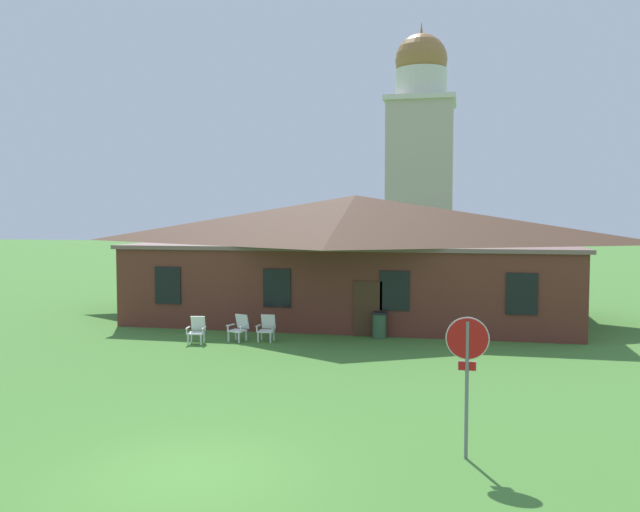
% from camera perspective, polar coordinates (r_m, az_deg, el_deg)
% --- Properties ---
extents(ground_plane, '(200.00, 200.00, 0.00)m').
position_cam_1_polar(ground_plane, '(12.35, -11.51, -18.22)').
color(ground_plane, '#477F33').
extents(brick_building, '(18.99, 10.40, 5.49)m').
position_cam_1_polar(brick_building, '(29.76, 3.11, 0.13)').
color(brick_building, brown).
rests_on(brick_building, ground).
extents(dome_tower, '(5.18, 5.18, 18.98)m').
position_cam_1_polar(dome_tower, '(50.25, 8.74, 8.18)').
color(dome_tower, '#BCB29E').
rests_on(dome_tower, ground).
extents(stop_sign, '(0.81, 0.07, 2.68)m').
position_cam_1_polar(stop_sign, '(12.62, 12.72, -8.71)').
color(stop_sign, slate).
rests_on(stop_sign, ground).
extents(lawn_chair_by_porch, '(0.70, 0.73, 0.96)m').
position_cam_1_polar(lawn_chair_by_porch, '(23.92, -10.69, -6.31)').
color(lawn_chair_by_porch, silver).
rests_on(lawn_chair_by_porch, ground).
extents(lawn_chair_near_door, '(0.75, 0.80, 0.96)m').
position_cam_1_polar(lawn_chair_near_door, '(24.14, -7.06, -6.18)').
color(lawn_chair_near_door, white).
rests_on(lawn_chair_near_door, ground).
extents(lawn_chair_left_end, '(0.64, 0.67, 0.96)m').
position_cam_1_polar(lawn_chair_left_end, '(23.98, -4.65, -6.23)').
color(lawn_chair_left_end, silver).
rests_on(lawn_chair_left_end, ground).
extents(trash_bin, '(0.56, 0.56, 0.98)m').
position_cam_1_polar(trash_bin, '(24.55, 5.21, -6.01)').
color(trash_bin, '#335638').
rests_on(trash_bin, ground).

